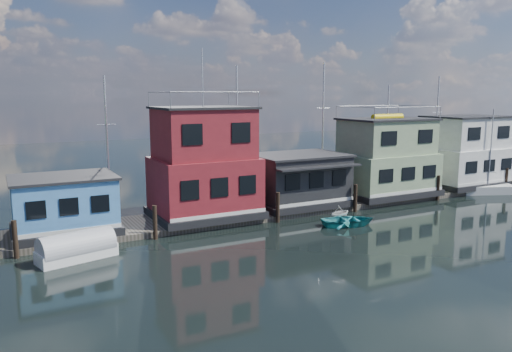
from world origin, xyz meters
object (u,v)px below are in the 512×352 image
houseboat_blue (64,205)px  houseboat_red (204,165)px  dinghy_teal (348,220)px  dinghy_white (340,213)px  houseboat_dark (298,180)px  tarp_runabout (77,248)px  day_sailer (488,189)px  houseboat_green (386,159)px  houseboat_white (465,152)px

houseboat_blue → houseboat_red: 9.69m
dinghy_teal → dinghy_white: bearing=2.6°
houseboat_dark → dinghy_white: (0.81, -4.39, -1.85)m
tarp_runabout → dinghy_teal: 17.98m
tarp_runabout → dinghy_white: bearing=-13.4°
houseboat_blue → day_sailer: day_sailer is taller
houseboat_blue → houseboat_red: houseboat_red is taller
houseboat_green → houseboat_red: bearing=-180.0°
day_sailer → dinghy_white: bearing=-152.0°
houseboat_red → houseboat_dark: 8.18m
houseboat_dark → day_sailer: size_ratio=0.95×
houseboat_dark → houseboat_white: houseboat_white is taller
houseboat_dark → dinghy_white: bearing=-79.6°
houseboat_dark → dinghy_white: 4.83m
houseboat_white → dinghy_teal: (-18.57, -5.90, -3.15)m
houseboat_blue → houseboat_red: (9.50, 0.00, 1.90)m
houseboat_blue → dinghy_teal: 18.96m
houseboat_red → houseboat_white: 27.01m
day_sailer → tarp_runabout: day_sailer is taller
houseboat_blue → houseboat_dark: size_ratio=0.86×
day_sailer → houseboat_dark: bearing=-165.4°
houseboat_white → tarp_runabout: (-36.50, -4.58, -2.90)m
houseboat_blue → dinghy_teal: (17.93, -5.90, -1.81)m
tarp_runabout → houseboat_red: bearing=11.9°
tarp_runabout → houseboat_dark: bearing=0.7°
houseboat_dark → houseboat_white: size_ratio=0.88×
dinghy_teal → houseboat_red: bearing=72.1°
houseboat_red → dinghy_teal: 10.93m
houseboat_red → houseboat_green: bearing=0.0°
houseboat_blue → houseboat_white: bearing=0.0°
houseboat_red → dinghy_teal: (8.43, -5.90, -3.71)m
houseboat_blue → houseboat_white: size_ratio=0.76×
houseboat_white → day_sailer: size_ratio=1.08×
dinghy_white → houseboat_dark: bearing=-8.8°
houseboat_dark → dinghy_white: size_ratio=3.41×
day_sailer → dinghy_white: size_ratio=3.58×
tarp_runabout → houseboat_blue: bearing=76.1°
houseboat_dark → houseboat_green: 9.07m
houseboat_blue → houseboat_dark: houseboat_dark is taller
houseboat_blue → dinghy_white: 18.90m
houseboat_white → dinghy_white: (-18.19, -4.41, -2.97)m
dinghy_white → houseboat_green: bearing=-80.9°
tarp_runabout → dinghy_teal: bearing=-18.1°
houseboat_green → tarp_runabout: houseboat_green is taller
houseboat_green → houseboat_white: houseboat_green is taller
dinghy_teal → day_sailer: bearing=-63.4°
houseboat_dark → houseboat_green: houseboat_green is taller
dinghy_white → day_sailer: bearing=-104.1°
houseboat_red → houseboat_dark: houseboat_red is taller
houseboat_blue → day_sailer: bearing=-4.4°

